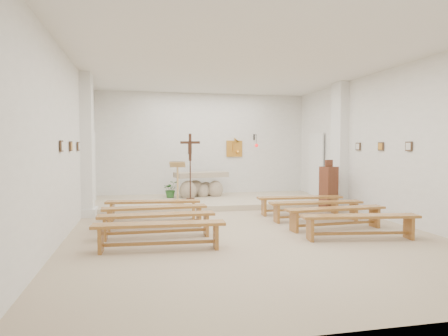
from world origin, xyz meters
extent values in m
cube|color=tan|center=(0.00, 0.00, 0.00)|extent=(7.00, 10.00, 0.00)
cube|color=white|center=(-3.49, 0.00, 1.75)|extent=(0.02, 10.00, 3.50)
cube|color=white|center=(3.49, 0.00, 1.75)|extent=(0.02, 10.00, 3.50)
cube|color=white|center=(0.00, 4.99, 1.75)|extent=(7.00, 0.02, 3.50)
cube|color=silver|center=(0.00, 0.00, 3.49)|extent=(7.00, 10.00, 0.02)
cube|color=#C3B696|center=(0.00, 3.50, 0.07)|extent=(6.98, 3.00, 0.15)
cube|color=white|center=(-3.37, 2.00, 1.75)|extent=(0.26, 0.55, 3.50)
cube|color=white|center=(3.37, 2.00, 1.75)|extent=(0.26, 0.55, 3.50)
cube|color=gold|center=(1.05, 4.96, 1.65)|extent=(0.55, 0.04, 0.55)
cube|color=black|center=(1.75, 4.97, 2.05)|extent=(0.04, 0.02, 0.20)
cylinder|color=black|center=(1.75, 4.82, 2.12)|extent=(0.02, 0.30, 0.02)
cylinder|color=black|center=(1.75, 4.67, 1.95)|extent=(0.01, 0.01, 0.34)
sphere|color=red|center=(1.75, 4.67, 1.76)|extent=(0.11, 0.11, 0.11)
cube|color=#452F1E|center=(-3.47, -0.80, 1.72)|extent=(0.03, 0.20, 0.20)
cube|color=#452F1E|center=(-3.47, 0.20, 1.72)|extent=(0.03, 0.20, 0.20)
cube|color=#452F1E|center=(-3.47, 1.20, 1.72)|extent=(0.03, 0.20, 0.20)
cube|color=#452F1E|center=(3.47, -0.80, 1.72)|extent=(0.03, 0.20, 0.20)
cube|color=#452F1E|center=(3.47, 0.20, 1.72)|extent=(0.03, 0.20, 0.20)
cube|color=#452F1E|center=(3.47, 1.20, 1.72)|extent=(0.03, 0.20, 0.20)
cube|color=silver|center=(-3.43, 2.70, 0.27)|extent=(0.10, 0.85, 0.52)
cube|color=silver|center=(3.43, 2.70, 0.27)|extent=(0.10, 0.85, 0.52)
ellipsoid|color=#BAA78E|center=(-0.68, 3.86, 0.38)|extent=(0.53, 0.45, 0.60)
ellipsoid|color=#BAA78E|center=(0.22, 4.10, 0.36)|extent=(0.49, 0.42, 0.57)
ellipsoid|color=#BAA78E|center=(-0.40, 4.22, 0.39)|extent=(0.57, 0.48, 0.53)
ellipsoid|color=#BAA78E|center=(-0.05, 4.28, 0.35)|extent=(0.46, 0.39, 0.49)
ellipsoid|color=#BAA78E|center=(-0.18, 4.07, 0.32)|extent=(0.39, 0.33, 0.46)
cube|color=#BAA78E|center=(-0.23, 4.10, 0.84)|extent=(1.74, 0.99, 0.16)
cube|color=tan|center=(-1.10, 2.73, 0.17)|extent=(0.41, 0.41, 0.04)
cylinder|color=tan|center=(-1.10, 2.73, 0.66)|extent=(0.05, 0.05, 1.02)
cube|color=tan|center=(-1.10, 2.71, 1.22)|extent=(0.47, 0.37, 0.17)
cube|color=silver|center=(-1.11, 2.67, 1.28)|extent=(0.40, 0.30, 0.13)
cylinder|color=#3B1F12|center=(-0.65, 3.46, 0.17)|extent=(0.26, 0.26, 0.03)
cylinder|color=#3B1F12|center=(-0.65, 3.46, 0.74)|extent=(0.04, 0.04, 1.18)
cube|color=#3B1F12|center=(-0.65, 3.46, 1.70)|extent=(0.09, 0.08, 0.80)
cube|color=#3B1F12|center=(-0.65, 3.46, 1.84)|extent=(0.57, 0.24, 0.07)
cube|color=#3B1F12|center=(-0.67, 3.43, 1.67)|extent=(0.12, 0.08, 0.34)
imported|color=#285E25|center=(-1.19, 4.01, 0.41)|extent=(0.50, 0.44, 0.52)
cube|color=#5B2B1A|center=(2.83, 1.56, 0.59)|extent=(0.45, 0.45, 1.18)
cube|color=#5B2B1A|center=(2.83, 1.56, 1.27)|extent=(0.24, 0.12, 0.19)
cube|color=#9B612D|center=(-1.82, 1.11, 0.43)|extent=(2.19, 0.56, 0.05)
cube|color=#9B612D|center=(-2.75, 1.21, 0.21)|extent=(0.09, 0.32, 0.41)
cube|color=#9B612D|center=(-0.89, 1.02, 0.21)|extent=(0.09, 0.32, 0.41)
cube|color=#9B612D|center=(-1.82, 1.11, 0.12)|extent=(1.82, 0.24, 0.05)
cube|color=#9B612D|center=(1.82, 1.11, 0.43)|extent=(2.18, 0.46, 0.05)
cube|color=#9B612D|center=(0.89, 1.16, 0.21)|extent=(0.08, 0.32, 0.41)
cube|color=#9B612D|center=(2.76, 1.06, 0.21)|extent=(0.08, 0.32, 0.41)
cube|color=#9B612D|center=(1.82, 1.11, 0.12)|extent=(1.82, 0.15, 0.05)
cube|color=#9B612D|center=(-1.82, 0.18, 0.43)|extent=(2.18, 0.42, 0.05)
cube|color=#9B612D|center=(-2.76, 0.15, 0.21)|extent=(0.07, 0.32, 0.41)
cube|color=#9B612D|center=(-0.89, 0.21, 0.21)|extent=(0.07, 0.32, 0.41)
cube|color=#9B612D|center=(-1.82, 0.18, 0.12)|extent=(1.82, 0.12, 0.05)
cube|color=#9B612D|center=(1.82, 0.18, 0.43)|extent=(2.18, 0.43, 0.05)
cube|color=#9B612D|center=(0.89, 0.22, 0.21)|extent=(0.07, 0.32, 0.41)
cube|color=#9B612D|center=(2.76, 0.14, 0.21)|extent=(0.07, 0.32, 0.41)
cube|color=#9B612D|center=(1.82, 0.18, 0.12)|extent=(1.82, 0.13, 0.05)
cube|color=#9B612D|center=(-1.82, -0.75, 0.43)|extent=(2.17, 0.35, 0.05)
cube|color=#9B612D|center=(-2.76, -0.75, 0.21)|extent=(0.06, 0.32, 0.41)
cube|color=#9B612D|center=(-0.89, -0.75, 0.21)|extent=(0.06, 0.32, 0.41)
cube|color=#9B612D|center=(-1.82, -0.75, 0.12)|extent=(1.82, 0.06, 0.05)
cube|color=#9B612D|center=(1.82, -0.75, 0.43)|extent=(2.18, 0.47, 0.05)
cube|color=#9B612D|center=(0.89, -0.81, 0.21)|extent=(0.08, 0.32, 0.41)
cube|color=#9B612D|center=(2.76, -0.70, 0.21)|extent=(0.08, 0.32, 0.41)
cube|color=#9B612D|center=(1.82, -0.75, 0.12)|extent=(1.82, 0.16, 0.05)
cube|color=#9B612D|center=(-1.82, -1.69, 0.43)|extent=(2.18, 0.47, 0.05)
cube|color=#9B612D|center=(-2.76, -1.63, 0.21)|extent=(0.08, 0.32, 0.41)
cube|color=#9B612D|center=(-0.89, -1.74, 0.21)|extent=(0.08, 0.32, 0.41)
cube|color=#9B612D|center=(-1.82, -1.69, 0.12)|extent=(1.82, 0.16, 0.05)
cube|color=#9B612D|center=(1.82, -1.69, 0.43)|extent=(2.19, 0.64, 0.05)
cube|color=#9B612D|center=(0.90, -1.56, 0.21)|extent=(0.10, 0.32, 0.41)
cube|color=#9B612D|center=(2.75, -1.81, 0.21)|extent=(0.10, 0.32, 0.41)
cube|color=#9B612D|center=(1.82, -1.69, 0.12)|extent=(1.81, 0.31, 0.05)
camera|label=1|loc=(-2.15, -8.26, 1.70)|focal=32.00mm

